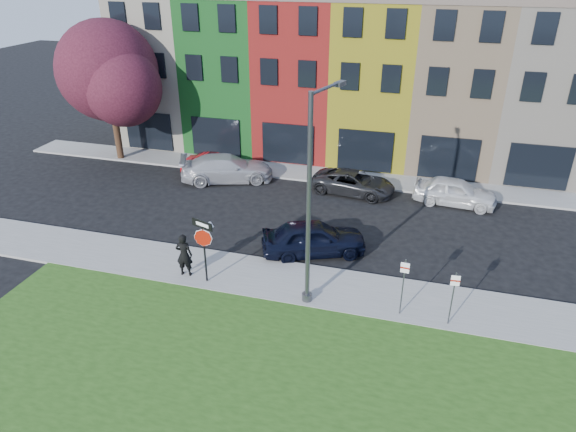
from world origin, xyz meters
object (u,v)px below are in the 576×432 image
(sedan_near, at_px, (314,238))
(man, at_px, (184,255))
(street_lamp, at_px, (312,203))
(stop_sign, at_px, (203,239))

(sedan_near, bearing_deg, man, 102.84)
(sedan_near, height_order, street_lamp, street_lamp)
(street_lamp, bearing_deg, sedan_near, 116.65)
(stop_sign, height_order, street_lamp, street_lamp)
(stop_sign, height_order, man, stop_sign)
(stop_sign, distance_m, sedan_near, 5.39)
(man, height_order, street_lamp, street_lamp)
(stop_sign, distance_m, man, 1.53)
(stop_sign, relative_size, street_lamp, 0.35)
(sedan_near, relative_size, street_lamp, 0.62)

